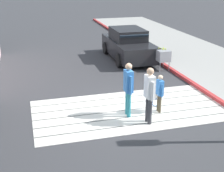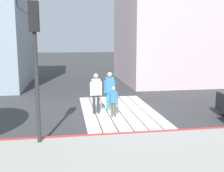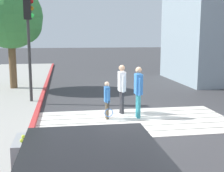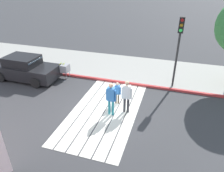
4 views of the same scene
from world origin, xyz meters
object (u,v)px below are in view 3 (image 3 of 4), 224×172
(pedestrian_adult_lead, at_px, (138,88))
(pedestrian_adult_trailing, at_px, (122,86))
(pedestrian_child_with_racket, at_px, (107,98))
(tennis_ball_cart, at_px, (31,152))
(traffic_light_corner, at_px, (29,29))
(street_tree, at_px, (12,18))

(pedestrian_adult_lead, bearing_deg, pedestrian_adult_trailing, 123.40)
(pedestrian_adult_lead, relative_size, pedestrian_child_with_racket, 1.37)
(tennis_ball_cart, height_order, pedestrian_adult_trailing, pedestrian_adult_trailing)
(traffic_light_corner, height_order, street_tree, street_tree)
(pedestrian_child_with_racket, bearing_deg, tennis_ball_cart, -115.11)
(tennis_ball_cart, relative_size, pedestrian_adult_lead, 0.58)
(pedestrian_adult_lead, bearing_deg, traffic_light_corner, 143.94)
(tennis_ball_cart, relative_size, pedestrian_child_with_racket, 0.80)
(traffic_light_corner, distance_m, tennis_ball_cart, 7.51)
(street_tree, bearing_deg, pedestrian_child_with_racket, -57.76)
(pedestrian_adult_lead, bearing_deg, street_tree, 128.86)
(pedestrian_child_with_racket, bearing_deg, street_tree, 122.24)
(pedestrian_adult_trailing, bearing_deg, pedestrian_adult_lead, -56.60)
(tennis_ball_cart, xyz_separation_m, pedestrian_adult_trailing, (2.67, 5.01, 0.33))
(pedestrian_adult_lead, height_order, pedestrian_adult_trailing, pedestrian_adult_trailing)
(tennis_ball_cart, distance_m, pedestrian_child_with_racket, 4.80)
(street_tree, relative_size, pedestrian_child_with_racket, 4.16)
(street_tree, distance_m, pedestrian_adult_lead, 8.24)
(tennis_ball_cart, bearing_deg, street_tree, 99.80)
(street_tree, height_order, tennis_ball_cart, street_tree)
(tennis_ball_cart, bearing_deg, pedestrian_adult_lead, 54.47)
(traffic_light_corner, height_order, pedestrian_child_with_racket, traffic_light_corner)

